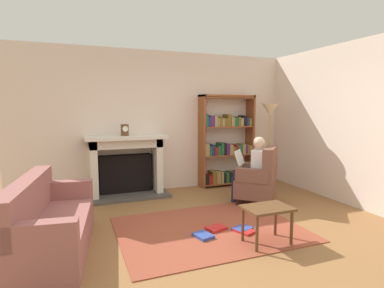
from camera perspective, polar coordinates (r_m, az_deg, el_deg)
The scene contains 13 objects.
ground at distance 4.06m, azimuth 5.05°, elevation -16.91°, with size 14.00×14.00×0.00m, color olive.
back_wall at distance 6.11m, azimuth -5.48°, elevation 4.17°, with size 5.60×0.10×2.70m, color beige.
side_wall_right at distance 6.29m, azimuth 22.07°, elevation 3.77°, with size 0.10×5.20×2.70m, color beige.
area_rug at distance 4.31m, azimuth 3.22°, elevation -15.37°, with size 2.40×1.80×0.01m, color brown.
fireplace at distance 5.79m, azimuth -12.05°, elevation -3.65°, with size 1.47×0.64×1.13m.
mantel_clock at distance 5.60m, azimuth -12.31°, elevation 2.55°, with size 0.14×0.14×0.20m.
bookshelf at distance 6.43m, azimuth 6.32°, elevation 0.10°, with size 1.16×0.32×1.88m.
armchair_reading at distance 5.38m, azimuth 12.30°, elevation -6.30°, with size 0.89×0.89×0.97m.
seated_reader at distance 5.36m, azimuth 11.12°, elevation -4.17°, with size 0.58×0.58×1.14m.
sofa_floral at distance 3.90m, azimuth -24.91°, elevation -13.48°, with size 0.94×1.78×0.85m.
side_table at distance 3.86m, azimuth 13.73°, elevation -12.24°, with size 0.56×0.39×0.46m.
scattered_books at distance 4.20m, azimuth 6.15°, elevation -15.65°, with size 0.84×0.48×0.04m.
floor_lamp at distance 6.08m, azimuth 14.21°, elevation 4.79°, with size 0.32×0.32×1.69m.
Camera 1 is at (-1.66, -3.32, 1.63)m, focal length 28.88 mm.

